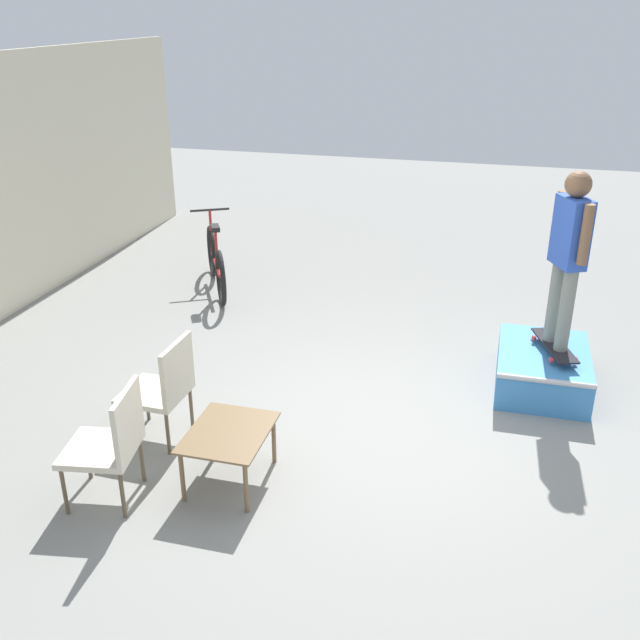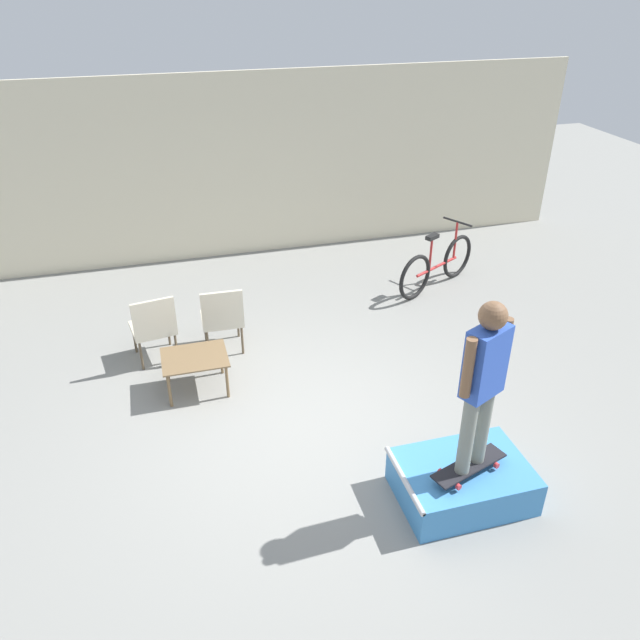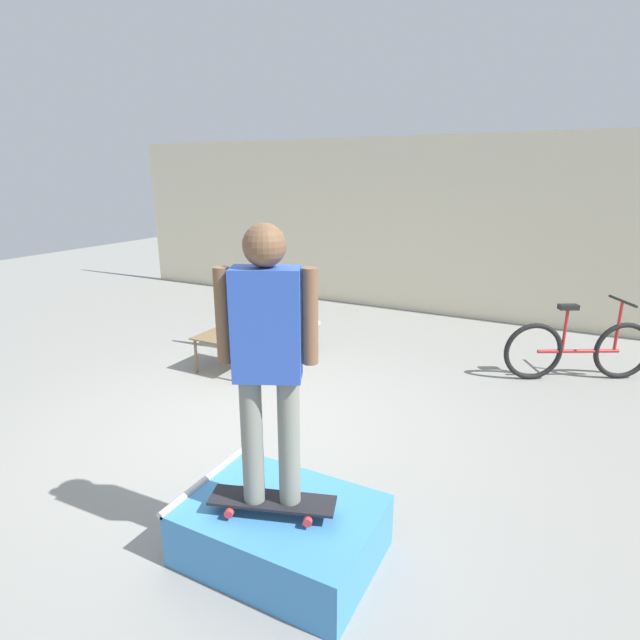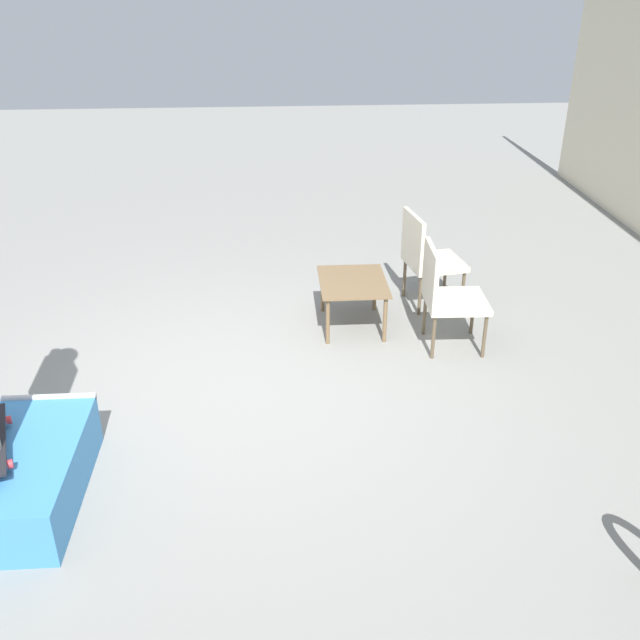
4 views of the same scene
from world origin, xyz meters
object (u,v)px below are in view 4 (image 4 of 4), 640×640
(skate_ramp_box, at_px, (10,476))
(patio_chair_right, at_px, (446,292))
(coffee_table, at_px, (353,287))
(patio_chair_left, at_px, (426,255))

(skate_ramp_box, relative_size, patio_chair_right, 1.32)
(skate_ramp_box, distance_m, patio_chair_right, 3.66)
(coffee_table, xyz_separation_m, patio_chair_right, (0.43, 0.76, 0.12))
(skate_ramp_box, height_order, patio_chair_left, patio_chair_left)
(skate_ramp_box, xyz_separation_m, patio_chair_left, (-2.66, 3.17, 0.34))
(patio_chair_left, bearing_deg, coffee_table, 109.55)
(coffee_table, bearing_deg, patio_chair_right, 60.13)
(skate_ramp_box, height_order, coffee_table, coffee_table)
(skate_ramp_box, bearing_deg, coffee_table, 132.86)
(skate_ramp_box, height_order, patio_chair_right, patio_chair_right)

